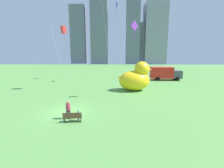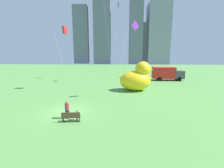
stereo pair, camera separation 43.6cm
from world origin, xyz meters
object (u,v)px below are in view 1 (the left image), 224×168
object	(u,v)px
giant_inflatable_duck	(135,78)
kite_blue	(116,10)
kite_purple	(134,29)
box_truck	(165,74)
kite_red	(64,30)
person_adult	(68,109)
park_bench	(72,117)
person_child	(79,115)

from	to	relation	value
giant_inflatable_duck	kite_blue	size ratio (longest dim) A/B	0.36
kite_purple	box_truck	bearing A→B (deg)	59.22
kite_red	person_adult	bearing A→B (deg)	-72.85
giant_inflatable_duck	park_bench	bearing A→B (deg)	-118.73
box_truck	kite_purple	distance (m)	18.29
person_adult	kite_blue	size ratio (longest dim) A/B	0.11
person_child	kite_blue	size ratio (longest dim) A/B	0.06
box_truck	kite_red	world-z (taller)	kite_red
box_truck	kite_red	bearing A→B (deg)	-153.07
person_child	giant_inflatable_duck	size ratio (longest dim) A/B	0.17
person_adult	kite_blue	world-z (taller)	kite_blue
person_child	kite_purple	size ratio (longest dim) A/B	0.09
box_truck	kite_red	size ratio (longest dim) A/B	0.66
park_bench	person_adult	distance (m)	1.04
kite_red	kite_blue	bearing A→B (deg)	42.88
person_child	person_adult	bearing A→B (deg)	162.80
kite_red	person_child	bearing A→B (deg)	-69.27
kite_purple	kite_red	world-z (taller)	kite_red
park_bench	kite_red	bearing A→B (deg)	108.41
person_adult	giant_inflatable_duck	world-z (taller)	giant_inflatable_duck
box_truck	kite_blue	size ratio (longest dim) A/B	0.42
kite_red	park_bench	bearing A→B (deg)	-71.59
park_bench	kite_blue	xyz separation A→B (m)	(3.80, 20.74, 13.68)
giant_inflatable_duck	kite_purple	size ratio (longest dim) A/B	0.56
kite_purple	kite_red	xyz separation A→B (m)	(-10.31, 4.79, 0.55)
person_adult	kite_blue	bearing A→B (deg)	77.71
park_bench	kite_blue	world-z (taller)	kite_blue
person_child	box_truck	distance (m)	26.37
person_adult	kite_purple	xyz separation A→B (m)	(6.49, 7.60, 7.91)
park_bench	box_truck	size ratio (longest dim) A/B	0.25
park_bench	kite_purple	bearing A→B (deg)	54.63
person_child	kite_red	size ratio (longest dim) A/B	0.09
person_child	kite_red	bearing A→B (deg)	110.73
park_bench	kite_purple	size ratio (longest dim) A/B	0.17
person_child	kite_red	distance (m)	16.22
park_bench	giant_inflatable_duck	size ratio (longest dim) A/B	0.29
box_truck	kite_red	distance (m)	22.60
kite_purple	park_bench	bearing A→B (deg)	-125.37
person_adult	kite_purple	size ratio (longest dim) A/B	0.17
park_bench	kite_red	size ratio (longest dim) A/B	0.16
giant_inflatable_duck	box_truck	size ratio (longest dim) A/B	0.85
giant_inflatable_duck	kite_blue	xyz separation A→B (m)	(-3.03, 8.27, 12.19)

